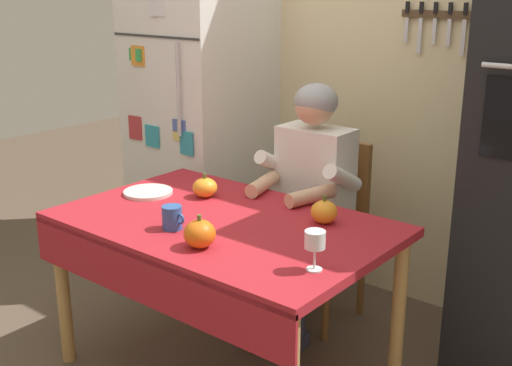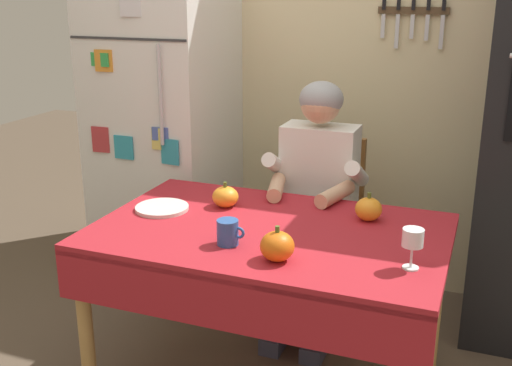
% 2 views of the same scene
% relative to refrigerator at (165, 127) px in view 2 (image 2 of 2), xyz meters
% --- Properties ---
extents(back_wall_assembly, '(3.70, 0.13, 2.60)m').
position_rel_refrigerator_xyz_m(back_wall_assembly, '(1.00, 0.39, 0.40)').
color(back_wall_assembly, beige).
rests_on(back_wall_assembly, ground).
extents(refrigerator, '(0.68, 0.71, 1.80)m').
position_rel_refrigerator_xyz_m(refrigerator, '(0.00, 0.00, 0.00)').
color(refrigerator, white).
rests_on(refrigerator, ground).
extents(dining_table, '(1.40, 0.90, 0.74)m').
position_rel_refrigerator_xyz_m(dining_table, '(0.95, -0.88, -0.24)').
color(dining_table, tan).
rests_on(dining_table, ground).
extents(chair_behind_person, '(0.40, 0.40, 0.93)m').
position_rel_refrigerator_xyz_m(chair_behind_person, '(0.97, -0.09, -0.39)').
color(chair_behind_person, brown).
rests_on(chair_behind_person, ground).
extents(seated_person, '(0.47, 0.55, 1.25)m').
position_rel_refrigerator_xyz_m(seated_person, '(0.97, -0.28, -0.16)').
color(seated_person, '#38384C').
rests_on(seated_person, ground).
extents(coffee_mug, '(0.11, 0.08, 0.10)m').
position_rel_refrigerator_xyz_m(coffee_mug, '(0.86, -1.07, -0.11)').
color(coffee_mug, '#2D569E').
rests_on(coffee_mug, dining_table).
extents(wine_glass, '(0.07, 0.07, 0.15)m').
position_rel_refrigerator_xyz_m(wine_glass, '(1.53, -1.04, -0.05)').
color(wine_glass, white).
rests_on(wine_glass, dining_table).
extents(pumpkin_large, '(0.12, 0.12, 0.13)m').
position_rel_refrigerator_xyz_m(pumpkin_large, '(1.08, -1.14, -0.11)').
color(pumpkin_large, orange).
rests_on(pumpkin_large, dining_table).
extents(pumpkin_medium, '(0.11, 0.11, 0.12)m').
position_rel_refrigerator_xyz_m(pumpkin_medium, '(1.30, -0.63, -0.11)').
color(pumpkin_medium, orange).
rests_on(pumpkin_medium, dining_table).
extents(pumpkin_small, '(0.12, 0.12, 0.11)m').
position_rel_refrigerator_xyz_m(pumpkin_small, '(0.68, -0.69, -0.11)').
color(pumpkin_small, orange).
rests_on(pumpkin_small, dining_table).
extents(serving_tray, '(0.23, 0.23, 0.02)m').
position_rel_refrigerator_xyz_m(serving_tray, '(0.44, -0.82, -0.15)').
color(serving_tray, silver).
rests_on(serving_tray, dining_table).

